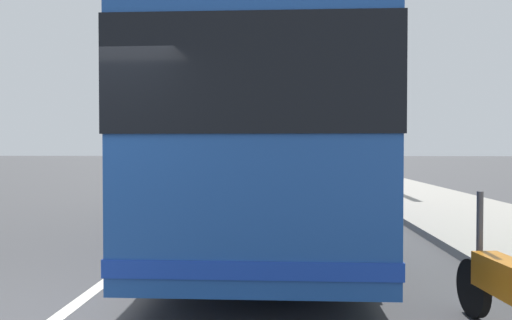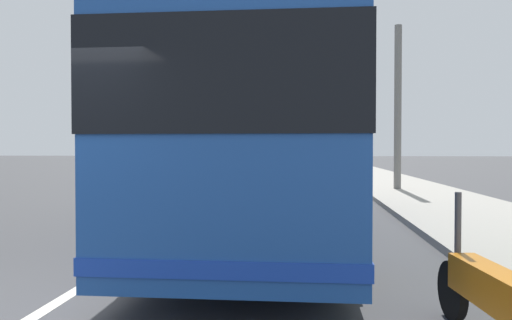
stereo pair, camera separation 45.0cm
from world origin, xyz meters
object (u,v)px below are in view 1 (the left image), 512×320
at_px(car_side_street, 203,167).
at_px(car_behind_bus, 231,161).
at_px(coach_bus, 269,136).
at_px(car_ahead_same_lane, 287,159).
at_px(utility_pole, 386,109).

relative_size(car_side_street, car_behind_bus, 1.01).
bearing_deg(car_side_street, coach_bus, 16.50).
xyz_separation_m(coach_bus, car_side_street, (15.89, 3.89, -1.21)).
distance_m(coach_bus, car_behind_bus, 28.91).
xyz_separation_m(car_ahead_same_lane, car_side_street, (-20.05, 4.56, -0.05)).
bearing_deg(car_ahead_same_lane, utility_pole, -172.38).
bearing_deg(coach_bus, car_behind_bus, 7.31).
relative_size(car_ahead_same_lane, utility_pole, 0.69).
xyz_separation_m(car_behind_bus, utility_pole, (-19.35, -7.87, 2.43)).
bearing_deg(utility_pole, car_side_street, 50.69).
distance_m(coach_bus, car_side_street, 16.40).
bearing_deg(coach_bus, utility_pole, -24.16).
bearing_deg(utility_pole, car_behind_bus, 22.13).
height_order(car_ahead_same_lane, car_behind_bus, car_ahead_same_lane).
xyz_separation_m(coach_bus, car_ahead_same_lane, (35.94, -0.67, -1.17)).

